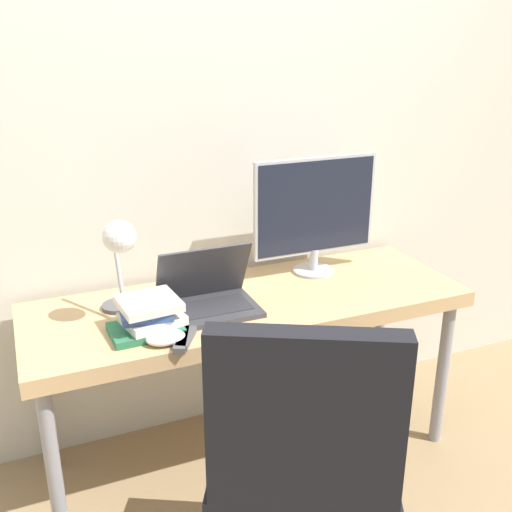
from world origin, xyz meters
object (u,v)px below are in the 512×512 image
(office_chair, at_px, (303,455))
(book_stack, at_px, (148,316))
(desk_lamp, at_px, (119,249))
(monitor, at_px, (315,211))
(game_controller, at_px, (166,337))
(laptop, at_px, (207,297))

(office_chair, relative_size, book_stack, 3.97)
(office_chair, height_order, book_stack, office_chair)
(desk_lamp, bearing_deg, monitor, 10.86)
(book_stack, distance_m, game_controller, 0.11)
(laptop, xyz_separation_m, office_chair, (0.03, -0.71, -0.18))
(office_chair, distance_m, game_controller, 0.60)
(book_stack, relative_size, game_controller, 1.99)
(book_stack, bearing_deg, monitor, 18.81)
(desk_lamp, xyz_separation_m, office_chair, (0.33, -0.73, -0.41))
(laptop, relative_size, office_chair, 0.34)
(laptop, distance_m, office_chair, 0.74)
(office_chair, bearing_deg, laptop, 92.79)
(laptop, distance_m, game_controller, 0.28)
(monitor, xyz_separation_m, game_controller, (-0.74, -0.36, -0.25))
(laptop, xyz_separation_m, desk_lamp, (-0.30, 0.02, 0.22))
(laptop, xyz_separation_m, book_stack, (-0.24, -0.08, 0.01))
(desk_lamp, distance_m, game_controller, 0.34)
(monitor, relative_size, book_stack, 2.08)
(office_chair, relative_size, game_controller, 7.89)
(office_chair, bearing_deg, book_stack, 113.45)
(desk_lamp, height_order, game_controller, desk_lamp)
(book_stack, height_order, game_controller, book_stack)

